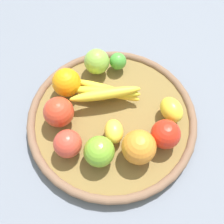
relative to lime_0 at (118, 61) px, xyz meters
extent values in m
plane|color=slate|center=(0.13, -0.10, -0.06)|extent=(2.40, 2.40, 0.00)
cylinder|color=olive|center=(0.13, -0.10, -0.05)|extent=(0.43, 0.43, 0.03)
torus|color=brown|center=(0.13, -0.10, -0.03)|extent=(0.44, 0.44, 0.02)
sphere|color=green|center=(0.00, 0.00, 0.00)|extent=(0.05, 0.05, 0.05)
ellipsoid|color=yellow|center=(0.18, -0.12, 0.00)|extent=(0.07, 0.07, 0.05)
ellipsoid|color=yellow|center=(0.06, -0.07, -0.01)|extent=(0.16, 0.14, 0.03)
ellipsoid|color=yellow|center=(0.07, -0.08, 0.00)|extent=(0.13, 0.16, 0.03)
ellipsoid|color=yellow|center=(0.08, -0.09, 0.01)|extent=(0.09, 0.18, 0.03)
sphere|color=orange|center=(0.25, -0.10, 0.02)|extent=(0.11, 0.11, 0.08)
sphere|color=red|center=(0.07, -0.21, 0.01)|extent=(0.10, 0.10, 0.08)
sphere|color=orange|center=(0.00, -0.16, 0.01)|extent=(0.10, 0.10, 0.07)
ellipsoid|color=yellow|center=(0.20, 0.03, 0.00)|extent=(0.08, 0.06, 0.05)
sphere|color=#D34332|center=(0.15, -0.23, 0.01)|extent=(0.09, 0.09, 0.07)
sphere|color=#86B943|center=(-0.02, -0.05, 0.01)|extent=(0.07, 0.07, 0.07)
sphere|color=red|center=(0.25, -0.02, 0.01)|extent=(0.07, 0.07, 0.07)
sphere|color=#76B12E|center=(0.21, -0.18, 0.01)|extent=(0.09, 0.09, 0.07)
camera|label=1|loc=(0.42, -0.27, 0.61)|focal=44.98mm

